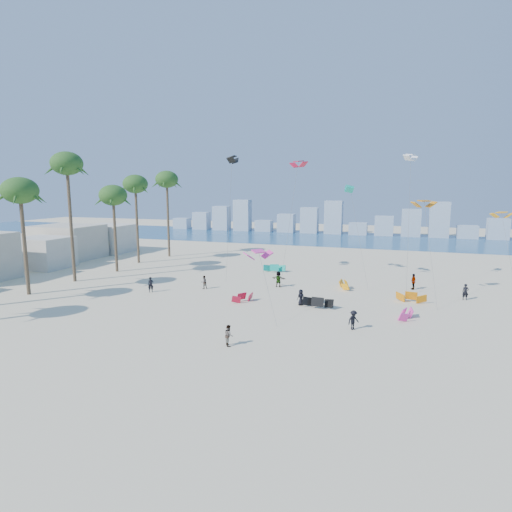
% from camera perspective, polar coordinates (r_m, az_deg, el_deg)
% --- Properties ---
extents(ground, '(220.00, 220.00, 0.00)m').
position_cam_1_polar(ground, '(33.11, -14.28, -11.72)').
color(ground, beige).
rests_on(ground, ground).
extents(ocean, '(220.00, 220.00, 0.00)m').
position_cam_1_polar(ocean, '(99.94, 8.76, 2.44)').
color(ocean, navy).
rests_on(ocean, ground).
extents(kitesurfer_near, '(0.76, 0.72, 1.74)m').
position_cam_1_polar(kitesurfer_near, '(49.00, -14.08, -3.78)').
color(kitesurfer_near, black).
rests_on(kitesurfer_near, ground).
extents(kitesurfer_mid, '(0.94, 0.98, 1.59)m').
position_cam_1_polar(kitesurfer_mid, '(32.01, -3.73, -10.66)').
color(kitesurfer_mid, gray).
rests_on(kitesurfer_mid, ground).
extents(kitesurfers_far, '(28.99, 17.70, 1.87)m').
position_cam_1_polar(kitesurfers_far, '(46.01, 8.69, -4.45)').
color(kitesurfers_far, black).
rests_on(kitesurfers_far, ground).
extents(grounded_kites, '(21.23, 18.98, 1.00)m').
position_cam_1_polar(grounded_kites, '(47.03, 9.79, -4.68)').
color(grounded_kites, red).
rests_on(grounded_kites, ground).
extents(flying_kites, '(35.47, 24.58, 16.20)m').
position_cam_1_polar(flying_kites, '(48.99, 12.60, 8.93)').
color(flying_kites, '#FC38A8').
rests_on(flying_kites, ground).
extents(palm_row, '(6.91, 44.80, 16.00)m').
position_cam_1_polar(palm_row, '(56.82, -23.90, 8.37)').
color(palm_row, brown).
rests_on(palm_row, ground).
extents(beachfront_buildings, '(11.50, 43.00, 6.00)m').
position_cam_1_polar(beachfront_buildings, '(69.58, -28.49, 0.69)').
color(beachfront_buildings, beige).
rests_on(beachfront_buildings, ground).
extents(distant_skyline, '(85.00, 3.00, 8.40)m').
position_cam_1_polar(distant_skyline, '(109.65, 9.11, 4.65)').
color(distant_skyline, '#9EADBF').
rests_on(distant_skyline, ground).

